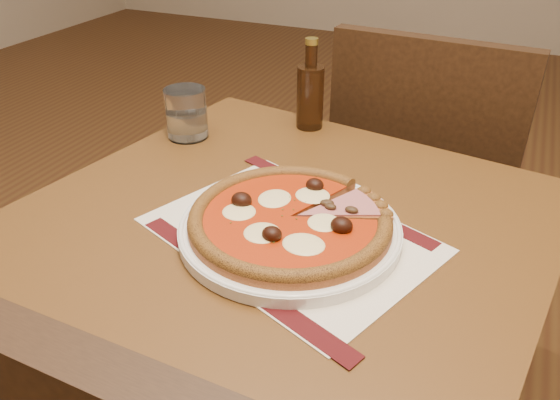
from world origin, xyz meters
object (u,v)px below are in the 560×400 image
(bottle, at_px, (310,94))
(table, at_px, (275,273))
(chair_far, at_px, (424,183))
(pizza, at_px, (290,218))
(plate, at_px, (290,229))
(water_glass, at_px, (186,113))

(bottle, bearing_deg, table, -77.02)
(chair_far, bearing_deg, table, 82.11)
(table, distance_m, pizza, 0.14)
(pizza, bearing_deg, table, 146.60)
(plate, xyz_separation_m, water_glass, (-0.33, 0.25, 0.04))
(water_glass, bearing_deg, bottle, 34.98)
(chair_far, height_order, plate, chair_far)
(table, distance_m, chair_far, 0.65)
(plate, relative_size, bottle, 1.77)
(table, relative_size, bottle, 4.85)
(bottle, bearing_deg, plate, -72.99)
(table, distance_m, plate, 0.12)
(table, height_order, chair_far, chair_far)
(plate, bearing_deg, bottle, 107.01)
(pizza, height_order, bottle, bottle)
(chair_far, relative_size, plate, 2.77)
(chair_far, relative_size, pizza, 3.05)
(plate, bearing_deg, water_glass, 143.57)
(table, bearing_deg, bottle, 102.98)
(chair_far, height_order, pizza, chair_far)
(table, relative_size, plate, 2.74)
(water_glass, height_order, bottle, bottle)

